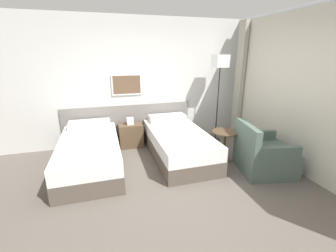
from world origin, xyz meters
TOP-DOWN VIEW (x-y plane):
  - ground_plane at (0.00, 0.00)m, footprint 16.00×16.00m
  - wall_headboard at (-0.03, 2.21)m, footprint 10.00×0.10m
  - wall_window at (2.14, -0.05)m, footprint 0.21×4.68m
  - bed_near_door at (-1.33, 1.15)m, footprint 1.00×2.00m
  - bed_near_window at (0.32, 1.15)m, footprint 1.00×2.00m
  - nightstand at (-0.51, 1.92)m, footprint 0.51×0.36m
  - floor_lamp at (1.44, 1.71)m, footprint 0.29×0.29m
  - side_table at (1.11, 0.74)m, footprint 0.48×0.48m
  - armchair at (1.53, 0.17)m, footprint 0.97×0.98m

SIDE VIEW (x-z plane):
  - ground_plane at x=0.00m, z-range 0.00..0.00m
  - nightstand at x=-0.51m, z-range -0.06..0.59m
  - bed_near_door at x=-1.33m, z-range -0.06..0.60m
  - bed_near_window at x=0.32m, z-range -0.06..0.60m
  - armchair at x=1.53m, z-range -0.15..0.71m
  - side_table at x=1.11m, z-range 0.12..0.70m
  - wall_headboard at x=-0.03m, z-range -0.05..2.65m
  - wall_window at x=2.14m, z-range -0.01..2.69m
  - floor_lamp at x=1.44m, z-range 0.72..2.65m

